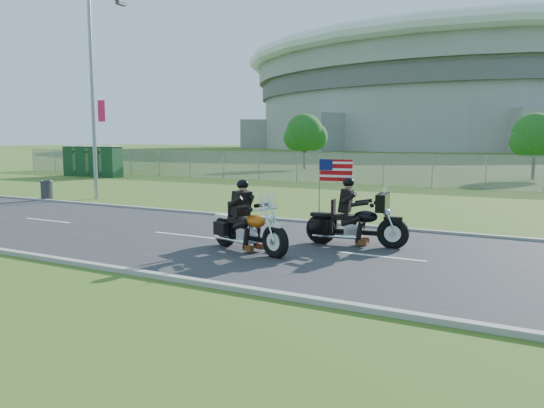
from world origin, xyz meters
The scene contains 16 objects.
ground centered at (0.00, 0.00, 0.00)m, with size 420.00×420.00×0.00m, color #354C18.
road centered at (0.00, 0.00, 0.02)m, with size 120.00×8.00×0.04m, color #28282B.
curb_north centered at (0.00, 4.05, 0.05)m, with size 120.00×0.18×0.12m, color #9E9B93.
curb_south centered at (0.00, -4.05, 0.05)m, with size 120.00×0.18×0.12m, color #9E9B93.
fence centered at (-5.00, 20.00, 1.00)m, with size 60.00×0.03×2.00m, color gray.
stadium centered at (-20.00, 170.00, 15.58)m, with size 140.40×140.40×29.20m.
streetlight centered at (-11.98, 6.22, 5.64)m, with size 0.90×2.46×10.00m.
porta_toilet_a centered at (-22.00, 17.00, 1.15)m, with size 1.10×1.10×2.30m, color #123B1D.
porta_toilet_b centered at (-23.40, 17.00, 1.15)m, with size 1.10×1.10×2.30m, color #123B1D.
porta_toilet_c centered at (-24.80, 17.00, 1.15)m, with size 1.10×1.10×2.30m, color #123B1D.
porta_toilet_d centered at (-26.20, 17.00, 1.15)m, with size 1.10×1.10×2.30m, color #123B1D.
tree_fence_near centered at (6.04, 30.04, 2.97)m, with size 3.52×3.28×4.75m.
tree_fence_mid centered at (-13.95, 34.04, 3.30)m, with size 3.96×3.69×5.30m.
motorcycle_lead centered at (0.81, -0.99, 0.59)m, with size 2.73×1.26×1.89m.
motorcycle_follow centered at (2.99, 1.00, 0.64)m, with size 2.79×1.05×2.33m.
trash_can centered at (-13.42, 4.30, 0.46)m, with size 0.54×0.54×0.93m, color #3E3F44.
Camera 1 is at (7.72, -12.37, 2.88)m, focal length 35.00 mm.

